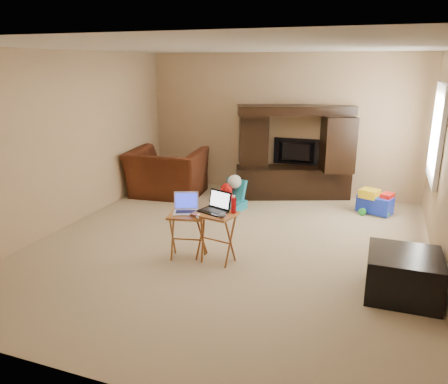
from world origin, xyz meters
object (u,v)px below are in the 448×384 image
at_px(recliner, 167,173).
at_px(entertainment_center, 294,152).
at_px(mouse_right, 222,215).
at_px(laptop_left, 186,204).
at_px(plush_toy, 227,195).
at_px(television, 296,152).
at_px(child_rocker, 232,195).
at_px(tray_table_left, 188,236).
at_px(push_toy, 375,202).
at_px(laptop_right, 213,202).
at_px(ottoman, 403,275).
at_px(tray_table_right, 216,237).
at_px(mouse_left, 199,216).
at_px(water_bottle, 234,205).

bearing_deg(recliner, entertainment_center, -168.60).
bearing_deg(mouse_right, laptop_left, 168.59).
relative_size(recliner, plush_toy, 3.05).
height_order(television, child_rocker, television).
bearing_deg(tray_table_left, push_toy, 38.22).
height_order(tray_table_left, laptop_right, laptop_right).
xyz_separation_m(push_toy, tray_table_left, (-2.11, -2.54, 0.08)).
bearing_deg(ottoman, child_rocker, 141.84).
xyz_separation_m(plush_toy, laptop_right, (0.53, -1.95, 0.53)).
distance_m(tray_table_right, mouse_left, 0.35).
relative_size(plush_toy, laptop_left, 1.40).
distance_m(push_toy, mouse_left, 3.26).
height_order(plush_toy, ottoman, ottoman).
height_order(recliner, water_bottle, recliner).
bearing_deg(child_rocker, mouse_right, -57.12).
height_order(television, ottoman, television).
bearing_deg(entertainment_center, mouse_right, -114.71).
relative_size(plush_toy, tray_table_left, 0.73).
xyz_separation_m(push_toy, laptop_right, (-1.80, -2.47, 0.54)).
height_order(recliner, mouse_left, recliner).
bearing_deg(entertainment_center, laptop_right, -118.19).
distance_m(recliner, tray_table_right, 2.90).
bearing_deg(tray_table_right, laptop_right, 164.51).
distance_m(television, mouse_right, 3.25).
distance_m(child_rocker, mouse_left, 2.08).
bearing_deg(laptop_right, entertainment_center, 102.84).
relative_size(recliner, laptop_right, 3.97).
bearing_deg(mouse_right, plush_toy, 108.60).
distance_m(recliner, plush_toy, 1.30).
xyz_separation_m(entertainment_center, plush_toy, (-0.90, -0.98, -0.60)).
relative_size(push_toy, mouse_right, 4.29).
height_order(recliner, laptop_left, recliner).
distance_m(ottoman, mouse_right, 2.03).
distance_m(plush_toy, laptop_right, 2.09).
height_order(push_toy, laptop_left, laptop_left).
height_order(plush_toy, tray_table_left, tray_table_left).
distance_m(television, tray_table_right, 3.18).
height_order(child_rocker, laptop_left, laptop_left).
relative_size(child_rocker, push_toy, 0.92).
height_order(push_toy, mouse_left, mouse_left).
relative_size(child_rocker, tray_table_left, 0.86).
height_order(recliner, child_rocker, recliner).
xyz_separation_m(child_rocker, push_toy, (2.21, 0.58, -0.05)).
bearing_deg(push_toy, plush_toy, -145.69).
distance_m(entertainment_center, laptop_right, 2.95).
bearing_deg(laptop_right, push_toy, 73.95).
bearing_deg(plush_toy, laptop_left, -84.39).
bearing_deg(push_toy, laptop_right, -104.35).
relative_size(tray_table_left, mouse_right, 4.57).
height_order(entertainment_center, push_toy, entertainment_center).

